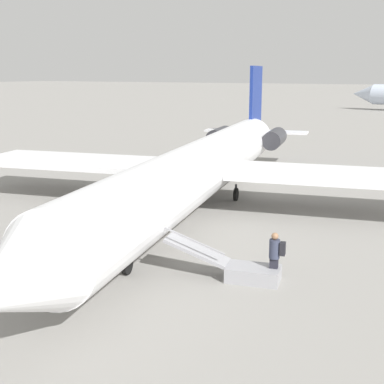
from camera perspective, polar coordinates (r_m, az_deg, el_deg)
The scene contains 4 objects.
ground_plane at distance 27.40m, azimuth 0.83°, elevation -2.04°, with size 600.00×600.00×0.00m, color gray.
airplane_main at distance 27.92m, azimuth 1.44°, elevation 2.88°, with size 34.81×26.87×7.41m.
boarding_stairs at distance 18.54m, azimuth 5.29°, elevation -8.15°, with size 1.82×4.14×1.80m.
passenger at distance 18.25m, azimuth 8.88°, elevation -6.54°, with size 0.39×0.56×1.74m.
Camera 1 is at (23.44, 12.38, 6.96)m, focal length 50.00 mm.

